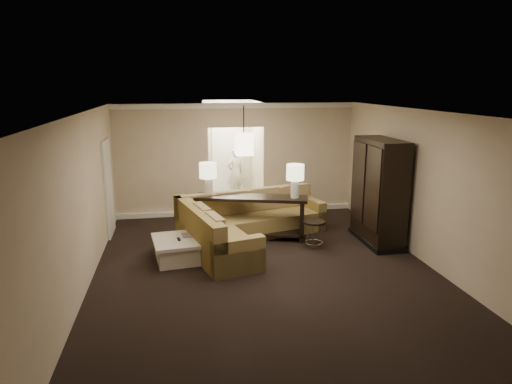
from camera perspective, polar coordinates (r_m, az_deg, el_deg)
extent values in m
plane|color=black|center=(8.12, 1.45, -10.30)|extent=(8.00, 8.00, 0.00)
cube|color=beige|center=(11.53, -2.47, 4.11)|extent=(6.00, 0.04, 2.80)
cube|color=beige|center=(4.06, 13.21, -14.36)|extent=(6.00, 0.04, 2.80)
cube|color=beige|center=(7.66, -21.06, -1.58)|extent=(0.04, 8.00, 2.80)
cube|color=beige|center=(8.75, 21.13, 0.21)|extent=(0.04, 8.00, 2.80)
cube|color=silver|center=(7.44, 1.57, 9.84)|extent=(6.00, 8.00, 0.02)
cube|color=white|center=(11.34, -2.50, 10.72)|extent=(6.00, 0.10, 0.12)
cube|color=white|center=(11.77, -2.37, -2.38)|extent=(6.00, 0.10, 0.12)
cube|color=white|center=(10.42, -17.94, 0.50)|extent=(0.05, 0.90, 2.10)
cube|color=silver|center=(12.79, -3.00, -1.37)|extent=(1.40, 2.00, 0.01)
cube|color=beige|center=(12.44, -6.29, 4.74)|extent=(0.04, 2.00, 2.80)
cube|color=beige|center=(12.61, 0.09, 4.93)|extent=(0.04, 2.00, 2.80)
cube|color=beige|center=(13.49, -3.60, 5.46)|extent=(1.40, 0.04, 2.80)
cube|color=white|center=(13.51, -3.56, 3.98)|extent=(0.90, 0.05, 2.10)
cube|color=brown|center=(10.08, -0.41, -4.12)|extent=(3.36, 1.75, 0.45)
cube|color=brown|center=(8.60, -3.89, -7.31)|extent=(1.31, 1.70, 0.45)
cube|color=brown|center=(10.26, -1.23, -1.06)|extent=(3.18, 1.07, 0.49)
cube|color=brown|center=(8.82, -7.34, -3.62)|extent=(0.90, 2.55, 0.49)
cube|color=brown|center=(10.73, 6.92, -2.53)|extent=(0.45, 0.99, 0.66)
cube|color=brown|center=(8.00, -2.24, -8.09)|extent=(0.99, 0.45, 0.66)
cube|color=#927E4E|center=(9.81, -7.43, -1.73)|extent=(0.69, 0.33, 0.49)
cube|color=#927E4E|center=(10.07, -3.06, -1.24)|extent=(0.69, 0.33, 0.49)
cube|color=#927E4E|center=(10.38, 1.06, -0.77)|extent=(0.69, 0.33, 0.49)
cube|color=#927E4E|center=(10.75, 4.93, -0.32)|extent=(0.69, 0.33, 0.49)
cube|color=#927E4E|center=(8.95, -6.76, -3.21)|extent=(0.33, 0.67, 0.49)
cube|color=#927E4E|center=(8.27, -5.14, -4.57)|extent=(0.33, 0.67, 0.49)
cube|color=white|center=(8.84, -9.28, -7.22)|extent=(1.04, 1.04, 0.35)
cube|color=white|center=(8.77, -9.33, -5.96)|extent=(1.16, 1.16, 0.06)
cube|color=black|center=(8.70, -9.63, -5.84)|extent=(0.07, 0.17, 0.02)
cube|color=#B8AAA1|center=(8.92, -8.50, -5.34)|extent=(0.27, 0.34, 0.01)
cube|color=black|center=(9.70, -0.60, -0.74)|extent=(2.45, 1.20, 0.07)
cube|color=black|center=(10.01, -6.79, -3.09)|extent=(0.22, 0.49, 0.87)
cube|color=black|center=(9.75, 5.77, -3.51)|extent=(0.22, 0.49, 0.87)
cube|color=black|center=(9.91, -0.59, -5.00)|extent=(2.33, 1.12, 0.04)
cube|color=black|center=(9.74, 15.13, 0.04)|extent=(0.60, 1.45, 2.18)
cube|color=black|center=(9.25, 14.38, 0.39)|extent=(0.03, 0.64, 1.66)
cube|color=black|center=(9.90, 12.68, 1.32)|extent=(0.03, 0.64, 1.66)
cube|color=black|center=(10.02, 14.77, -5.74)|extent=(0.64, 1.51, 0.10)
cylinder|color=black|center=(9.31, 7.31, -3.75)|extent=(0.44, 0.44, 0.04)
torus|color=silver|center=(9.44, 7.23, -6.26)|extent=(0.37, 0.37, 0.02)
cylinder|color=silver|center=(9.45, 8.24, -5.24)|extent=(0.02, 0.02, 0.52)
cylinder|color=silver|center=(9.49, 6.47, -5.10)|extent=(0.02, 0.02, 0.52)
cylinder|color=silver|center=(9.23, 7.08, -5.66)|extent=(0.02, 0.02, 0.52)
cylinder|color=white|center=(9.80, -5.97, 0.68)|extent=(0.17, 0.17, 0.38)
cylinder|color=#FFEFBF|center=(9.73, -6.02, 2.71)|extent=(0.37, 0.37, 0.33)
cylinder|color=white|center=(9.58, 4.89, 0.40)|extent=(0.17, 0.17, 0.38)
cylinder|color=#FFEFBF|center=(9.51, 4.93, 2.48)|extent=(0.37, 0.37, 0.33)
cylinder|color=black|center=(10.12, -1.54, 9.09)|extent=(0.02, 0.02, 0.60)
cube|color=#FFEBC6|center=(10.17, -1.52, 6.00)|extent=(0.38, 0.38, 0.48)
imported|color=beige|center=(13.21, -2.58, 2.75)|extent=(0.70, 0.59, 1.63)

